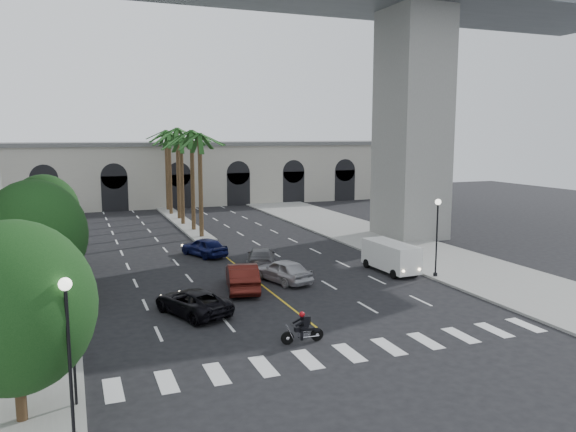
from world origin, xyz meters
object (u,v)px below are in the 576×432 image
Objects in this scene: lamp_post_left_near at (69,346)px; car_c at (192,302)px; traffic_signal_far at (72,307)px; car_a at (283,271)px; car_b at (242,277)px; cargo_van at (391,256)px; pedestrian_a at (69,327)px; car_d at (261,258)px; lamp_post_left_far at (68,233)px; lamp_post_right at (437,231)px; motorcycle_rider at (304,328)px; car_e at (204,247)px; traffic_signal_near at (73,340)px.

lamp_post_left_near reaches higher than car_c.
car_a is at bearing 35.92° from traffic_signal_far.
cargo_van is (11.00, 0.64, 0.30)m from car_b.
pedestrian_a is (-0.20, 1.80, -1.40)m from traffic_signal_far.
car_a is 4.40m from car_d.
lamp_post_left_far reaches higher than car_b.
car_b is 11.99m from pedestrian_a.
lamp_post_left_near is 13.12m from car_c.
lamp_post_left_far is at bearing 90.40° from traffic_signal_far.
lamp_post_left_far is at bearing 160.67° from lamp_post_right.
traffic_signal_far is at bearing -106.63° from pedestrian_a.
lamp_post_left_near and lamp_post_right have the same top height.
motorcycle_rider is 14.90m from cargo_van.
cargo_van reaches higher than car_e.
cargo_van is at bearing -164.71° from car_b.
car_c is (6.05, 11.36, -2.53)m from lamp_post_left_near.
lamp_post_left_near is at bearing -92.29° from traffic_signal_near.
traffic_signal_far is at bearing 89.12° from lamp_post_left_near.
lamp_post_left_near reaches higher than car_e.
motorcycle_rider is (9.91, 2.90, -1.83)m from traffic_signal_near.
car_c is at bearing 72.25° from car_d.
lamp_post_left_far is 1.18× the size of car_a.
lamp_post_right is 10.57m from car_a.
traffic_signal_far is 7.90m from car_c.
cargo_van is at bearing 159.46° from car_a.
lamp_post_right is 23.62m from traffic_signal_far.
lamp_post_left_far is at bearing 90.00° from lamp_post_left_near.
lamp_post_left_far is 14.13m from car_a.
car_c is at bearing 56.09° from traffic_signal_near.
car_d is at bearing 97.46° from car_e.
pedestrian_a is at bearing 62.49° from car_d.
car_c is at bearing 13.88° from car_a.
car_d is (2.89, 14.77, 0.05)m from motorcycle_rider.
traffic_signal_near reaches higher than pedestrian_a.
car_c is (-16.75, -1.64, -2.53)m from lamp_post_right.
car_b is (-12.90, 1.91, -2.37)m from lamp_post_right.
traffic_signal_far reaches higher than car_d.
lamp_post_left_far is 1.03× the size of car_b.
motorcycle_rider is at bearing 102.62° from car_b.
traffic_signal_far is (0.10, 6.50, -0.71)m from lamp_post_left_near.
lamp_post_left_near is 6.54m from traffic_signal_far.
car_e is 14.73m from cargo_van.
cargo_van reaches higher than pedestrian_a.
pedestrian_a is (-0.10, 8.30, -2.11)m from lamp_post_left_near.
lamp_post_left_near reaches higher than car_d.
lamp_post_left_far is at bearing 163.05° from cargo_van.
cargo_van is (20.80, 13.05, -1.35)m from traffic_signal_near.
lamp_post_left_far reaches higher than traffic_signal_near.
car_d is 2.60× the size of pedestrian_a.
cargo_van is (8.00, -4.63, 0.43)m from car_d.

